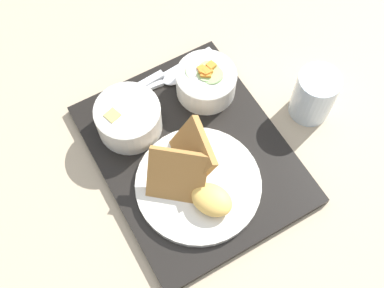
{
  "coord_description": "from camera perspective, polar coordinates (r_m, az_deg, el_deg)",
  "views": [
    {
      "loc": [
        0.31,
        -0.23,
        0.8
      ],
      "look_at": [
        0.0,
        0.0,
        0.05
      ],
      "focal_mm": 45.0,
      "sensor_mm": 36.0,
      "label": 1
    }
  ],
  "objects": [
    {
      "name": "serving_tray",
      "position": [
        0.88,
        0.0,
        -1.11
      ],
      "size": [
        0.43,
        0.36,
        0.02
      ],
      "color": "black",
      "rests_on": "ground_plane"
    },
    {
      "name": "spoon",
      "position": [
        0.94,
        -3.5,
        7.28
      ],
      "size": [
        0.05,
        0.15,
        0.01
      ],
      "rotation": [
        0.0,
        0.0,
        1.37
      ],
      "color": "silver",
      "rests_on": "serving_tray"
    },
    {
      "name": "ground_plane",
      "position": [
        0.89,
        0.0,
        -1.33
      ],
      "size": [
        4.0,
        4.0,
        0.0
      ],
      "primitive_type": "plane",
      "color": "tan"
    },
    {
      "name": "plate_main",
      "position": [
        0.83,
        0.5,
        -4.47
      ],
      "size": [
        0.22,
        0.22,
        0.09
      ],
      "color": "silver",
      "rests_on": "serving_tray"
    },
    {
      "name": "glass_water",
      "position": [
        0.92,
        14.2,
        5.44
      ],
      "size": [
        0.08,
        0.08,
        0.1
      ],
      "color": "silver",
      "rests_on": "ground_plane"
    },
    {
      "name": "bowl_soup",
      "position": [
        0.87,
        -7.56,
        3.19
      ],
      "size": [
        0.12,
        0.12,
        0.06
      ],
      "color": "silver",
      "rests_on": "serving_tray"
    },
    {
      "name": "knife",
      "position": [
        0.95,
        -4.25,
        7.8
      ],
      "size": [
        0.02,
        0.18,
        0.01
      ],
      "rotation": [
        0.0,
        0.0,
        1.55
      ],
      "color": "silver",
      "rests_on": "serving_tray"
    },
    {
      "name": "bowl_salad",
      "position": [
        0.91,
        1.68,
        7.49
      ],
      "size": [
        0.11,
        0.11,
        0.06
      ],
      "color": "silver",
      "rests_on": "serving_tray"
    }
  ]
}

